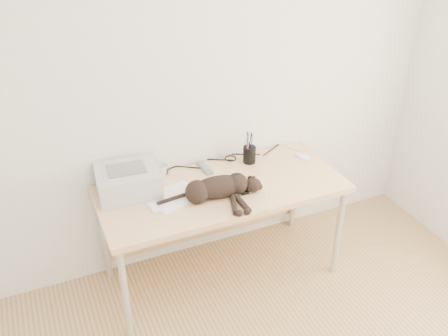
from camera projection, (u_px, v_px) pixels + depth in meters
name	position (u px, v px, depth m)	size (l,w,h in m)	color
wall_back	(200.00, 86.00, 3.23)	(3.50, 3.50, 0.00)	silver
desk	(217.00, 197.00, 3.37)	(1.60, 0.70, 0.74)	#E1BA84
printer	(128.00, 181.00, 3.13)	(0.40, 0.35, 0.18)	#B2B2B7
papers	(173.00, 196.00, 3.13)	(0.40, 0.33, 0.01)	white
cat	(216.00, 189.00, 3.09)	(0.66, 0.34, 0.15)	black
mug	(161.00, 171.00, 3.32)	(0.09, 0.09, 0.09)	silver
pen_cup	(249.00, 154.00, 3.48)	(0.09, 0.09, 0.23)	black
remote_grey	(205.00, 168.00, 3.42)	(0.05, 0.18, 0.02)	slate
remote_black	(240.00, 187.00, 3.21)	(0.05, 0.17, 0.02)	black
mouse	(303.00, 155.00, 3.56)	(0.07, 0.12, 0.04)	white
cable_tangle	(204.00, 164.00, 3.47)	(1.36, 0.09, 0.01)	black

